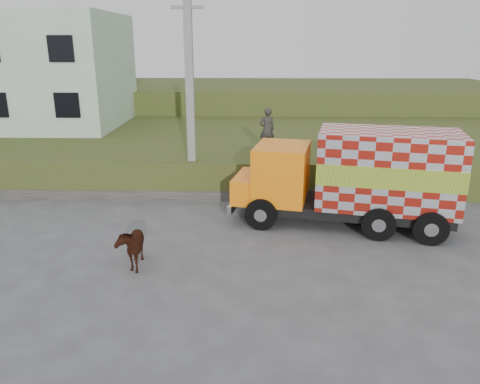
{
  "coord_description": "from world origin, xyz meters",
  "views": [
    {
      "loc": [
        1.3,
        -13.48,
        6.02
      ],
      "look_at": [
        0.98,
        1.15,
        1.3
      ],
      "focal_mm": 35.0,
      "sensor_mm": 36.0,
      "label": 1
    }
  ],
  "objects_px": {
    "cow": "(131,245)",
    "pedestrian": "(267,130)",
    "cargo_truck": "(356,177)",
    "utility_pole": "(190,95)"
  },
  "relations": [
    {
      "from": "cargo_truck",
      "to": "cow",
      "type": "distance_m",
      "value": 7.65
    },
    {
      "from": "cargo_truck",
      "to": "cow",
      "type": "relative_size",
      "value": 5.23
    },
    {
      "from": "utility_pole",
      "to": "pedestrian",
      "type": "distance_m",
      "value": 3.87
    },
    {
      "from": "utility_pole",
      "to": "pedestrian",
      "type": "xyz_separation_m",
      "value": [
        3.02,
        1.78,
        -1.65
      ]
    },
    {
      "from": "cargo_truck",
      "to": "cow",
      "type": "xyz_separation_m",
      "value": [
        -6.84,
        -3.25,
        -1.07
      ]
    },
    {
      "from": "utility_pole",
      "to": "cargo_truck",
      "type": "xyz_separation_m",
      "value": [
        5.85,
        -2.98,
        -2.38
      ]
    },
    {
      "from": "cargo_truck",
      "to": "pedestrian",
      "type": "xyz_separation_m",
      "value": [
        -2.82,
        4.76,
        0.73
      ]
    },
    {
      "from": "pedestrian",
      "to": "cargo_truck",
      "type": "bearing_deg",
      "value": 103.46
    },
    {
      "from": "cow",
      "to": "pedestrian",
      "type": "height_order",
      "value": "pedestrian"
    },
    {
      "from": "utility_pole",
      "to": "cargo_truck",
      "type": "height_order",
      "value": "utility_pole"
    }
  ]
}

